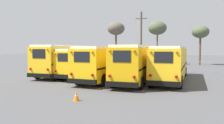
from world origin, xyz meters
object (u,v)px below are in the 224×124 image
(school_bus_4, at_px, (171,62))
(bare_tree_1, at_px, (116,29))
(school_bus_1, at_px, (90,61))
(bare_tree_0, at_px, (200,32))
(school_bus_3, at_px, (137,62))
(traffic_cone, at_px, (76,96))
(utility_pole, at_px, (141,39))
(bare_tree_2, at_px, (157,28))
(school_bus_0, at_px, (66,59))
(school_bus_2, at_px, (109,62))

(school_bus_4, relative_size, bare_tree_1, 1.25)
(school_bus_1, distance_m, bare_tree_0, 24.17)
(school_bus_4, bearing_deg, bare_tree_1, 120.31)
(school_bus_3, distance_m, traffic_cone, 8.51)
(utility_pole, distance_m, bare_tree_1, 13.86)
(school_bus_3, xyz_separation_m, utility_pole, (-3.14, 14.93, 2.73))
(school_bus_1, bearing_deg, bare_tree_1, 103.27)
(school_bus_1, bearing_deg, bare_tree_2, 78.43)
(bare_tree_0, height_order, traffic_cone, bare_tree_0)
(school_bus_0, distance_m, utility_pole, 14.60)
(school_bus_1, relative_size, bare_tree_2, 1.22)
(school_bus_1, height_order, school_bus_4, school_bus_4)
(school_bus_3, bearing_deg, bare_tree_2, 94.38)
(traffic_cone, bearing_deg, school_bus_3, 80.22)
(school_bus_3, distance_m, bare_tree_1, 28.69)
(school_bus_2, distance_m, bare_tree_0, 24.37)
(school_bus_4, bearing_deg, utility_pole, 114.28)
(bare_tree_0, bearing_deg, school_bus_4, -97.79)
(school_bus_0, xyz_separation_m, bare_tree_0, (14.14, 21.25, 3.98))
(traffic_cone, bearing_deg, school_bus_1, 112.46)
(school_bus_3, height_order, bare_tree_2, bare_tree_2)
(school_bus_0, height_order, bare_tree_0, bare_tree_0)
(school_bus_0, distance_m, school_bus_3, 8.59)
(utility_pole, xyz_separation_m, traffic_cone, (1.71, -23.19, -4.22))
(utility_pole, bearing_deg, school_bus_2, -88.73)
(school_bus_3, bearing_deg, traffic_cone, -99.78)
(bare_tree_2, bearing_deg, bare_tree_0, 11.20)
(school_bus_4, xyz_separation_m, bare_tree_2, (-4.45, 19.65, 4.89))
(school_bus_2, bearing_deg, bare_tree_1, 108.37)
(school_bus_0, bearing_deg, school_bus_3, -10.71)
(bare_tree_1, xyz_separation_m, bare_tree_2, (9.63, -4.44, -0.54))
(utility_pole, relative_size, bare_tree_1, 1.00)
(school_bus_1, xyz_separation_m, bare_tree_1, (-5.64, 23.92, 5.54))
(school_bus_3, height_order, school_bus_4, school_bus_3)
(school_bus_2, height_order, school_bus_3, school_bus_3)
(school_bus_0, bearing_deg, school_bus_2, -12.28)
(bare_tree_0, xyz_separation_m, bare_tree_1, (-16.97, 2.99, 1.36))
(utility_pole, distance_m, bare_tree_2, 6.96)
(school_bus_1, relative_size, traffic_cone, 17.50)
(school_bus_4, xyz_separation_m, utility_pole, (-5.95, 13.18, 2.77))
(school_bus_4, bearing_deg, school_bus_3, -148.19)
(bare_tree_1, height_order, traffic_cone, bare_tree_1)
(bare_tree_1, bearing_deg, bare_tree_2, -24.76)
(school_bus_0, xyz_separation_m, school_bus_3, (8.44, -1.60, -0.04))
(school_bus_1, bearing_deg, school_bus_3, -18.73)
(bare_tree_0, bearing_deg, school_bus_1, -118.41)
(school_bus_0, xyz_separation_m, school_bus_1, (2.81, 0.31, -0.20))
(school_bus_3, height_order, traffic_cone, school_bus_3)
(school_bus_1, xyz_separation_m, bare_tree_0, (11.33, 20.94, 4.18))
(bare_tree_2, bearing_deg, school_bus_4, -77.24)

